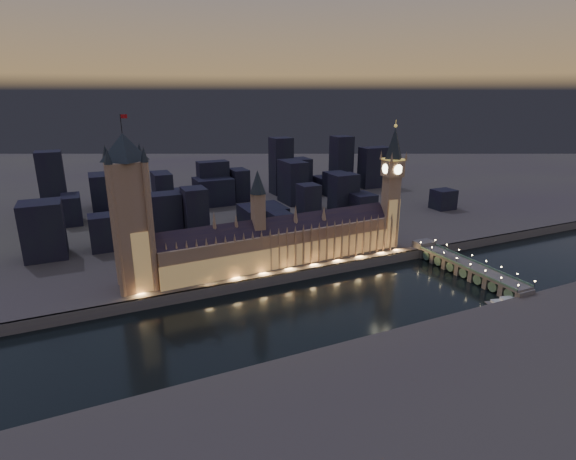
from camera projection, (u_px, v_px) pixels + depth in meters
name	position (u px, v px, depth m)	size (l,w,h in m)	color
ground_plane	(314.00, 304.00, 314.77)	(2000.00, 2000.00, 0.00)	black
north_bank	(172.00, 176.00, 765.01)	(2000.00, 960.00, 8.00)	#40333C
embankment_wall	(290.00, 277.00, 349.18)	(2000.00, 2.50, 8.00)	#534D54
palace_of_westminster	(281.00, 242.00, 361.31)	(202.00, 29.40, 78.00)	#99704A
victoria_tower	(130.00, 206.00, 304.64)	(31.68, 31.68, 120.67)	#99704A
elizabeth_tower	(392.00, 178.00, 390.52)	(18.00, 18.00, 111.58)	#99704A
westminster_bridge	(464.00, 267.00, 363.71)	(17.47, 113.00, 15.90)	#534D54
river_boat	(516.00, 301.00, 315.52)	(43.02, 20.18, 4.50)	#534D54
city_backdrop	(245.00, 189.00, 534.36)	(456.86, 215.63, 75.44)	black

